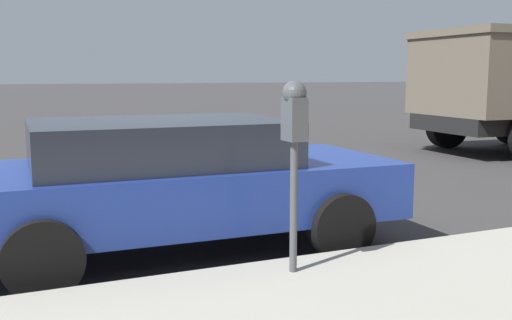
{
  "coord_description": "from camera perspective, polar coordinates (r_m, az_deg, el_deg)",
  "views": [
    {
      "loc": [
        -6.69,
        1.58,
        1.75
      ],
      "look_at": [
        -2.26,
        -0.36,
        1.05
      ],
      "focal_mm": 42.0,
      "sensor_mm": 36.0,
      "label": 1
    }
  ],
  "objects": [
    {
      "name": "parking_meter",
      "position": [
        4.67,
        3.66,
        3.14
      ],
      "size": [
        0.21,
        0.19,
        1.53
      ],
      "color": "#4C5156",
      "rests_on": "sidewalk"
    },
    {
      "name": "ground_plane",
      "position": [
        7.09,
        -10.07,
        -6.23
      ],
      "size": [
        220.0,
        220.0,
        0.0
      ],
      "primitive_type": "plane",
      "color": "#3D3A3A"
    },
    {
      "name": "car_blue",
      "position": [
        6.01,
        -7.88,
        -1.85
      ],
      "size": [
        2.16,
        4.36,
        1.3
      ],
      "rotation": [
        0.0,
        0.0,
        3.12
      ],
      "color": "navy",
      "rests_on": "ground_plane"
    }
  ]
}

